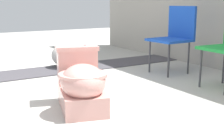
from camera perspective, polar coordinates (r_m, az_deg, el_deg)
name	(u,v)px	position (r m, az deg, el deg)	size (l,w,h in m)	color
ground_plane	(50,104)	(2.83, -11.34, -6.08)	(14.00, 14.00, 0.00)	#A8A59E
gravel_strip	(51,71)	(4.15, -11.02, -0.10)	(0.56, 8.00, 0.01)	#423F44
toilet	(81,83)	(2.60, -5.63, -2.47)	(0.71, 0.54, 0.52)	#E09E93
folding_chair_left	(176,32)	(4.01, 11.55, 6.78)	(0.46, 0.46, 0.83)	#1947B2
boulder_near	(69,55)	(4.33, -7.82, 2.73)	(0.49, 0.46, 0.34)	#B7B2AD
boulder_far	(77,57)	(4.21, -6.46, 2.31)	(0.41, 0.34, 0.31)	#B7B2AD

